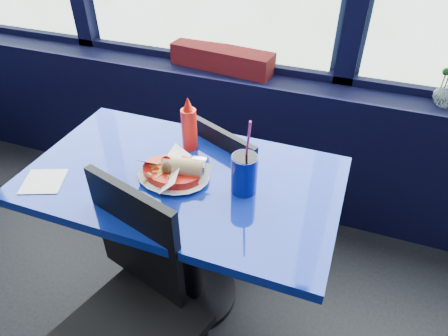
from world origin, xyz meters
TOP-DOWN VIEW (x-y plane):
  - window_sill at (0.00, 2.87)m, footprint 5.00×0.26m
  - near_table at (0.30, 2.00)m, footprint 1.20×0.70m
  - chair_near_front at (0.29, 1.60)m, footprint 0.51×0.51m
  - chair_near_back at (0.34, 2.33)m, footprint 0.50×0.50m
  - planter_box at (0.13, 2.89)m, footprint 0.59×0.21m
  - flower_vase at (1.25, 2.86)m, footprint 0.13×0.14m
  - food_basket at (0.28, 1.98)m, footprint 0.29×0.29m
  - ketchup_bottle at (0.25, 2.19)m, footprint 0.06×0.06m
  - soda_cup at (0.55, 2.00)m, footprint 0.09×0.09m
  - napkin at (-0.17, 1.79)m, footprint 0.19×0.19m

SIDE VIEW (x-z plane):
  - window_sill at x=0.00m, z-range 0.00..0.80m
  - chair_near_back at x=0.34m, z-range 0.06..0.89m
  - chair_near_front at x=0.29m, z-range 0.07..0.98m
  - near_table at x=0.30m, z-range 0.19..0.94m
  - napkin at x=-0.17m, z-range 0.75..0.75m
  - food_basket at x=0.28m, z-range 0.74..0.83m
  - soda_cup at x=0.55m, z-range 0.67..0.99m
  - ketchup_bottle at x=0.25m, z-range 0.74..0.97m
  - planter_box at x=0.13m, z-range 0.80..0.91m
  - flower_vase at x=1.25m, z-range 0.75..1.00m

